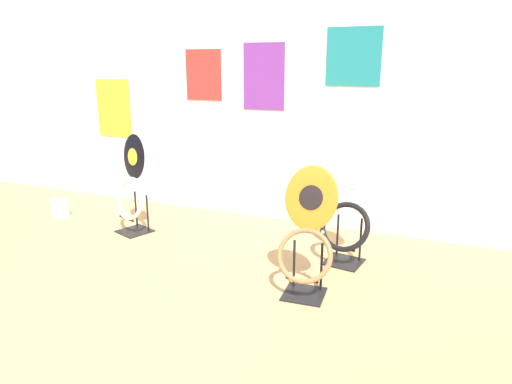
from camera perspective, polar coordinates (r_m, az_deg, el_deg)
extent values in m
plane|color=tan|center=(3.17, -20.69, -14.57)|extent=(14.00, 14.00, 0.00)
cube|color=silver|center=(4.68, -2.21, 12.68)|extent=(8.00, 0.06, 2.60)
cube|color=purple|center=(4.53, 0.98, 14.22)|extent=(0.42, 0.01, 0.63)
cube|color=red|center=(4.82, -6.57, 14.33)|extent=(0.40, 0.01, 0.50)
cube|color=yellow|center=(5.52, -17.36, 9.96)|extent=(0.46, 0.01, 0.64)
cube|color=teal|center=(4.28, 12.10, 16.21)|extent=(0.49, 0.01, 0.51)
cube|color=black|center=(3.26, 6.02, -12.57)|extent=(0.30, 0.30, 0.01)
cylinder|color=black|center=(3.28, 4.78, -8.86)|extent=(0.02, 0.02, 0.35)
cylinder|color=black|center=(3.24, 8.19, -9.26)|extent=(0.02, 0.02, 0.35)
cylinder|color=black|center=(3.13, 5.77, -10.88)|extent=(0.22, 0.04, 0.02)
torus|color=#9E7042|center=(3.11, 6.09, -7.92)|extent=(0.40, 0.25, 0.35)
ellipsoid|color=orange|center=(3.14, 6.93, -0.71)|extent=(0.38, 0.20, 0.43)
ellipsoid|color=black|center=(3.12, 6.88, -0.69)|extent=(0.17, 0.08, 0.16)
sphere|color=silver|center=(3.15, 4.72, -4.60)|extent=(0.02, 0.02, 0.02)
sphere|color=silver|center=(3.12, 8.34, -4.99)|extent=(0.02, 0.02, 0.02)
cube|color=black|center=(3.79, 10.91, -8.57)|extent=(0.32, 0.32, 0.01)
cylinder|color=black|center=(3.83, 10.16, -5.31)|extent=(0.02, 0.02, 0.35)
cylinder|color=black|center=(3.77, 12.94, -5.81)|extent=(0.02, 0.02, 0.35)
cylinder|color=black|center=(3.67, 10.59, -6.91)|extent=(0.22, 0.05, 0.02)
torus|color=black|center=(3.66, 11.04, -4.27)|extent=(0.44, 0.30, 0.37)
ellipsoid|color=white|center=(3.70, 12.18, 1.42)|extent=(0.34, 0.20, 0.38)
ellipsoid|color=silver|center=(3.69, 12.11, 1.45)|extent=(0.15, 0.08, 0.14)
sphere|color=silver|center=(3.72, 10.39, -1.36)|extent=(0.02, 0.02, 0.02)
sphere|color=silver|center=(3.66, 12.96, -1.77)|extent=(0.02, 0.02, 0.02)
cube|color=black|center=(4.53, -14.91, -4.75)|extent=(0.36, 0.36, 0.01)
cylinder|color=black|center=(4.59, -14.78, -2.05)|extent=(0.02, 0.02, 0.35)
cylinder|color=black|center=(4.44, -13.40, -2.59)|extent=(0.02, 0.02, 0.35)
cylinder|color=black|center=(4.44, -15.87, -3.22)|extent=(0.22, 0.09, 0.02)
torus|color=silver|center=(4.42, -15.43, -0.82)|extent=(0.44, 0.28, 0.41)
ellipsoid|color=black|center=(4.36, -15.02, 4.28)|extent=(0.34, 0.17, 0.42)
ellipsoid|color=yellow|center=(4.35, -15.19, 4.27)|extent=(0.15, 0.07, 0.16)
sphere|color=silver|center=(4.47, -15.70, 1.77)|extent=(0.02, 0.02, 0.02)
sphere|color=silver|center=(4.32, -14.37, 1.38)|extent=(0.02, 0.02, 0.02)
cylinder|color=silver|center=(5.19, -23.30, -1.92)|extent=(0.19, 0.19, 0.18)
torus|color=silver|center=(5.17, -23.40, -1.04)|extent=(0.19, 0.19, 0.01)
cylinder|color=#B2B2B7|center=(5.17, -23.40, -0.96)|extent=(0.16, 0.16, 0.00)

